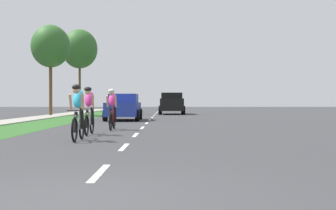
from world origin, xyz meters
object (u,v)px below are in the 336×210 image
at_px(cyclist_lead, 80,112).
at_px(suv_black, 174,103).
at_px(street_tree_far, 82,49).
at_px(sedan_blue, 125,107).
at_px(street_tree_near, 52,47).
at_px(cyclist_distant, 114,109).
at_px(cyclist_trailing, 91,110).

bearing_deg(cyclist_lead, suv_black, 83.70).
relative_size(cyclist_lead, street_tree_far, 0.20).
bearing_deg(suv_black, sedan_blue, -103.37).
xyz_separation_m(cyclist_lead, street_tree_near, (-6.34, 21.91, 4.41)).
height_order(street_tree_near, street_tree_far, street_tree_far).
relative_size(cyclist_lead, cyclist_distant, 1.00).
relative_size(cyclist_trailing, street_tree_near, 0.25).
height_order(cyclist_lead, cyclist_trailing, same).
bearing_deg(cyclist_trailing, suv_black, 82.92).
distance_m(cyclist_distant, street_tree_far, 31.82).
distance_m(cyclist_lead, street_tree_far, 36.43).
xyz_separation_m(cyclist_distant, sedan_blue, (-0.41, 8.78, -0.04)).
xyz_separation_m(sedan_blue, suv_black, (2.87, 12.08, 0.18)).
height_order(cyclist_distant, sedan_blue, cyclist_distant).
bearing_deg(suv_black, cyclist_trailing, -97.08).
height_order(cyclist_trailing, sedan_blue, cyclist_trailing).
height_order(cyclist_distant, suv_black, suv_black).
bearing_deg(cyclist_trailing, sedan_blue, 89.78).
relative_size(sedan_blue, suv_black, 0.91).
relative_size(cyclist_lead, sedan_blue, 0.40).
xyz_separation_m(street_tree_near, street_tree_far, (-0.37, 13.44, 1.31)).
distance_m(suv_black, street_tree_near, 10.82).
relative_size(cyclist_trailing, street_tree_far, 0.20).
height_order(cyclist_lead, street_tree_far, street_tree_far).
relative_size(street_tree_near, street_tree_far, 0.80).
relative_size(cyclist_trailing, sedan_blue, 0.40).
height_order(cyclist_distant, street_tree_near, street_tree_near).
height_order(sedan_blue, street_tree_near, street_tree_near).
relative_size(cyclist_lead, cyclist_trailing, 1.00).
distance_m(cyclist_lead, cyclist_trailing, 2.26).
bearing_deg(cyclist_distant, cyclist_lead, -94.42).
xyz_separation_m(cyclist_trailing, cyclist_distant, (0.45, 2.60, 0.00)).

